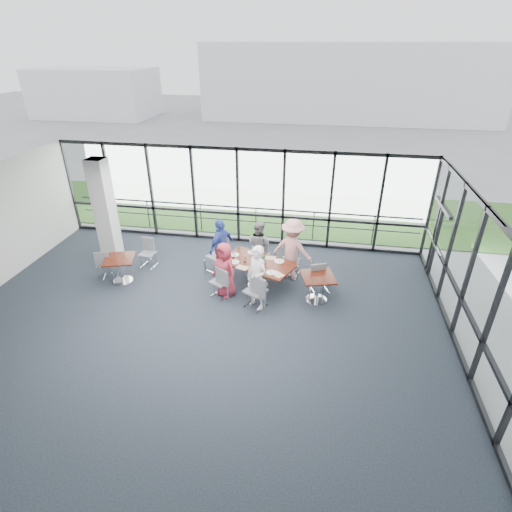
% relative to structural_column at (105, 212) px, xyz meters
% --- Properties ---
extents(floor, '(12.00, 10.00, 0.02)m').
position_rel_structural_column_xyz_m(floor, '(3.60, -3.00, -1.61)').
color(floor, '#1D232E').
rests_on(floor, ground).
extents(ceiling, '(12.00, 10.00, 0.04)m').
position_rel_structural_column_xyz_m(ceiling, '(3.60, -3.00, 1.60)').
color(ceiling, white).
rests_on(ceiling, ground).
extents(wall_front, '(12.00, 0.10, 3.20)m').
position_rel_structural_column_xyz_m(wall_front, '(3.60, -8.00, 0.00)').
color(wall_front, silver).
rests_on(wall_front, ground).
extents(curtain_wall_back, '(12.00, 0.10, 3.20)m').
position_rel_structural_column_xyz_m(curtain_wall_back, '(3.60, 2.00, 0.00)').
color(curtain_wall_back, white).
rests_on(curtain_wall_back, ground).
extents(curtain_wall_right, '(0.10, 10.00, 3.20)m').
position_rel_structural_column_xyz_m(curtain_wall_right, '(9.60, -3.00, 0.00)').
color(curtain_wall_right, white).
rests_on(curtain_wall_right, ground).
extents(exit_door, '(0.12, 1.60, 2.10)m').
position_rel_structural_column_xyz_m(exit_door, '(9.60, 0.75, -0.55)').
color(exit_door, black).
rests_on(exit_door, ground).
extents(structural_column, '(0.50, 0.50, 3.20)m').
position_rel_structural_column_xyz_m(structural_column, '(0.00, 0.00, 0.00)').
color(structural_column, silver).
rests_on(structural_column, ground).
extents(apron, '(80.00, 70.00, 0.02)m').
position_rel_structural_column_xyz_m(apron, '(3.60, 7.00, -1.62)').
color(apron, gray).
rests_on(apron, ground).
extents(grass_strip, '(80.00, 5.00, 0.01)m').
position_rel_structural_column_xyz_m(grass_strip, '(3.60, 5.00, -1.59)').
color(grass_strip, '#2D5D21').
rests_on(grass_strip, ground).
extents(hangar_main, '(24.00, 10.00, 6.00)m').
position_rel_structural_column_xyz_m(hangar_main, '(7.60, 29.00, 1.40)').
color(hangar_main, silver).
rests_on(hangar_main, ground).
extents(hangar_aux, '(10.00, 6.00, 4.00)m').
position_rel_structural_column_xyz_m(hangar_aux, '(-14.40, 25.00, 0.40)').
color(hangar_aux, silver).
rests_on(hangar_aux, ground).
extents(guard_rail, '(12.00, 0.06, 0.06)m').
position_rel_structural_column_xyz_m(guard_rail, '(3.60, 2.60, -1.10)').
color(guard_rail, '#2D2D33').
rests_on(guard_rail, ground).
extents(main_table, '(2.23, 1.75, 0.75)m').
position_rel_structural_column_xyz_m(main_table, '(4.74, -0.72, -0.97)').
color(main_table, '#350F09').
rests_on(main_table, ground).
extents(side_table_left, '(1.02, 1.02, 0.75)m').
position_rel_structural_column_xyz_m(side_table_left, '(0.88, -1.18, -0.97)').
color(side_table_left, '#350F09').
rests_on(side_table_left, ground).
extents(side_table_right, '(1.01, 1.01, 0.75)m').
position_rel_structural_column_xyz_m(side_table_right, '(6.39, -1.17, -0.97)').
color(side_table_right, '#350F09').
rests_on(side_table_right, ground).
extents(diner_near_left, '(0.89, 0.80, 1.54)m').
position_rel_structural_column_xyz_m(diner_near_left, '(3.95, -1.31, -0.83)').
color(diner_near_left, '#AF2D40').
rests_on(diner_near_left, ground).
extents(diner_near_right, '(0.78, 0.75, 1.73)m').
position_rel_structural_column_xyz_m(diner_near_right, '(4.89, -1.72, -0.74)').
color(diner_near_right, white).
rests_on(diner_near_right, ground).
extents(diner_far_left, '(0.86, 0.75, 1.51)m').
position_rel_structural_column_xyz_m(diner_far_left, '(4.59, 0.31, -0.84)').
color(diner_far_left, gray).
rests_on(diner_far_left, ground).
extents(diner_far_right, '(1.29, 0.91, 1.81)m').
position_rel_structural_column_xyz_m(diner_far_right, '(5.61, -0.09, -0.70)').
color(diner_far_right, pink).
rests_on(diner_far_right, ground).
extents(diner_end, '(0.90, 1.13, 1.69)m').
position_rel_structural_column_xyz_m(diner_end, '(3.57, -0.16, -0.75)').
color(diner_end, '#2E439D').
rests_on(diner_end, ground).
extents(chair_main_nl, '(0.61, 0.61, 0.91)m').
position_rel_structural_column_xyz_m(chair_main_nl, '(3.85, -1.42, -1.14)').
color(chair_main_nl, slate).
rests_on(chair_main_nl, ground).
extents(chair_main_nr, '(0.65, 0.65, 0.99)m').
position_rel_structural_column_xyz_m(chair_main_nr, '(4.85, -1.75, -1.11)').
color(chair_main_nr, slate).
rests_on(chair_main_nr, ground).
extents(chair_main_fl, '(0.47, 0.47, 0.86)m').
position_rel_structural_column_xyz_m(chair_main_fl, '(4.69, 0.29, -1.17)').
color(chair_main_fl, slate).
rests_on(chair_main_fl, ground).
extents(chair_main_fr, '(0.54, 0.54, 0.97)m').
position_rel_structural_column_xyz_m(chair_main_fr, '(5.58, -0.01, -1.12)').
color(chair_main_fr, slate).
rests_on(chair_main_fr, ground).
extents(chair_main_end, '(0.65, 0.65, 0.98)m').
position_rel_structural_column_xyz_m(chair_main_end, '(3.40, -0.12, -1.11)').
color(chair_main_end, slate).
rests_on(chair_main_end, ground).
extents(chair_spare_la, '(0.54, 0.54, 0.87)m').
position_rel_structural_column_xyz_m(chair_spare_la, '(0.43, -1.01, -1.16)').
color(chair_spare_la, slate).
rests_on(chair_spare_la, ground).
extents(chair_spare_lb, '(0.47, 0.47, 0.86)m').
position_rel_structural_column_xyz_m(chair_spare_lb, '(1.27, -0.22, -1.17)').
color(chair_spare_lb, slate).
rests_on(chair_spare_lb, ground).
extents(chair_spare_r, '(0.59, 0.59, 0.91)m').
position_rel_structural_column_xyz_m(chair_spare_r, '(6.47, -0.68, -1.14)').
color(chair_spare_r, slate).
rests_on(chair_spare_r, ground).
extents(plate_nl, '(0.25, 0.25, 0.01)m').
position_rel_structural_column_xyz_m(plate_nl, '(4.12, -0.84, -0.84)').
color(plate_nl, white).
rests_on(plate_nl, main_table).
extents(plate_nr, '(0.26, 0.26, 0.01)m').
position_rel_structural_column_xyz_m(plate_nr, '(5.18, -1.22, -0.84)').
color(plate_nr, white).
rests_on(plate_nr, main_table).
extents(plate_fl, '(0.25, 0.25, 0.01)m').
position_rel_structural_column_xyz_m(plate_fl, '(4.47, -0.21, -0.84)').
color(plate_fl, white).
rests_on(plate_fl, main_table).
extents(plate_fr, '(0.27, 0.27, 0.01)m').
position_rel_structural_column_xyz_m(plate_fr, '(5.31, -0.59, -0.84)').
color(plate_fr, white).
rests_on(plate_fr, main_table).
extents(plate_end, '(0.27, 0.27, 0.01)m').
position_rel_structural_column_xyz_m(plate_end, '(4.02, -0.43, -0.84)').
color(plate_end, white).
rests_on(plate_end, main_table).
extents(tumbler_a, '(0.07, 0.07, 0.14)m').
position_rel_structural_column_xyz_m(tumbler_a, '(4.40, -0.80, -0.78)').
color(tumbler_a, white).
rests_on(tumbler_a, main_table).
extents(tumbler_b, '(0.07, 0.07, 0.15)m').
position_rel_structural_column_xyz_m(tumbler_b, '(4.97, -0.97, -0.78)').
color(tumbler_b, white).
rests_on(tumbler_b, main_table).
extents(tumbler_c, '(0.07, 0.07, 0.13)m').
position_rel_structural_column_xyz_m(tumbler_c, '(4.85, -0.44, -0.78)').
color(tumbler_c, white).
rests_on(tumbler_c, main_table).
extents(tumbler_d, '(0.07, 0.07, 0.15)m').
position_rel_structural_column_xyz_m(tumbler_d, '(4.01, -0.56, -0.78)').
color(tumbler_d, white).
rests_on(tumbler_d, main_table).
extents(menu_a, '(0.37, 0.31, 0.00)m').
position_rel_structural_column_xyz_m(menu_a, '(4.37, -1.09, -0.85)').
color(menu_a, white).
rests_on(menu_a, main_table).
extents(menu_b, '(0.39, 0.38, 0.00)m').
position_rel_structural_column_xyz_m(menu_b, '(5.36, -1.27, -0.85)').
color(menu_b, white).
rests_on(menu_b, main_table).
extents(menu_c, '(0.30, 0.22, 0.00)m').
position_rel_structural_column_xyz_m(menu_c, '(5.05, -0.43, -0.85)').
color(menu_c, white).
rests_on(menu_c, main_table).
extents(condiment_caddy, '(0.10, 0.07, 0.04)m').
position_rel_structural_column_xyz_m(condiment_caddy, '(4.83, -0.68, -0.83)').
color(condiment_caddy, black).
rests_on(condiment_caddy, main_table).
extents(ketchup_bottle, '(0.06, 0.06, 0.18)m').
position_rel_structural_column_xyz_m(ketchup_bottle, '(4.73, -0.64, -0.76)').
color(ketchup_bottle, '#B31F0E').
rests_on(ketchup_bottle, main_table).
extents(green_bottle, '(0.05, 0.05, 0.20)m').
position_rel_structural_column_xyz_m(green_bottle, '(4.90, -0.68, -0.75)').
color(green_bottle, '#1C7B36').
rests_on(green_bottle, main_table).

